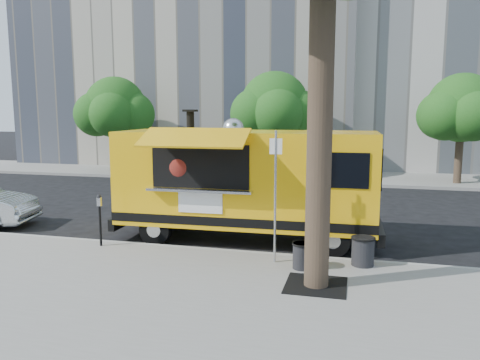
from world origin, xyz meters
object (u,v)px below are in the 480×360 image
object	(u,v)px
far_tree_a	(115,108)
trash_bin_right	(303,255)
sign_post	(275,189)
far_tree_b	(275,106)
food_truck	(245,181)
trash_bin_left	(363,250)
parking_meter	(100,214)
far_tree_c	(462,108)

from	to	relation	value
far_tree_a	trash_bin_right	bearing A→B (deg)	-49.16
far_tree_a	sign_post	world-z (taller)	far_tree_a
far_tree_b	sign_post	bearing A→B (deg)	-79.85
far_tree_b	food_truck	world-z (taller)	far_tree_b
sign_post	trash_bin_left	world-z (taller)	sign_post
parking_meter	trash_bin_left	xyz separation A→B (m)	(6.50, 0.05, -0.49)
far_tree_a	far_tree_b	world-z (taller)	far_tree_b
far_tree_c	far_tree_a	bearing A→B (deg)	-179.68
far_tree_b	far_tree_a	bearing A→B (deg)	-177.46
far_tree_c	parking_meter	distance (m)	17.82
parking_meter	trash_bin_left	distance (m)	6.52
parking_meter	trash_bin_right	xyz separation A→B (m)	(5.22, -0.49, -0.52)
food_truck	far_tree_c	bearing A→B (deg)	55.70
far_tree_b	trash_bin_left	world-z (taller)	far_tree_b
far_tree_c	trash_bin_right	xyz separation A→B (m)	(-5.78, -14.24, -3.26)
far_tree_c	food_truck	xyz separation A→B (m)	(-7.66, -11.83, -2.03)
far_tree_c	food_truck	distance (m)	14.24
parking_meter	far_tree_a	bearing A→B (deg)	117.15
parking_meter	food_truck	bearing A→B (deg)	29.86
far_tree_b	trash_bin_right	world-z (taller)	far_tree_b
far_tree_a	parking_meter	bearing A→B (deg)	-62.85
sign_post	parking_meter	size ratio (longest dim) A/B	2.25
food_truck	trash_bin_left	world-z (taller)	food_truck
far_tree_a	sign_post	distance (m)	18.14
far_tree_a	sign_post	xyz separation A→B (m)	(11.55, -13.85, -1.93)
parking_meter	trash_bin_right	bearing A→B (deg)	-5.34
parking_meter	trash_bin_right	world-z (taller)	parking_meter
far_tree_b	sign_post	distance (m)	14.61
far_tree_b	trash_bin_left	distance (m)	15.08
far_tree_a	parking_meter	distance (m)	15.59
far_tree_a	trash_bin_right	xyz separation A→B (m)	(12.22, -14.14, -3.32)
far_tree_a	trash_bin_right	distance (m)	18.98
far_tree_c	sign_post	world-z (taller)	far_tree_c
far_tree_c	parking_meter	xyz separation A→B (m)	(-11.00, -13.75, -2.74)
far_tree_a	sign_post	bearing A→B (deg)	-50.17
far_tree_a	trash_bin_right	world-z (taller)	far_tree_a
sign_post	trash_bin_left	bearing A→B (deg)	7.31
food_truck	far_tree_b	bearing A→B (deg)	94.93
far_tree_b	trash_bin_right	distance (m)	15.27
food_truck	sign_post	bearing A→B (deg)	-61.67
far_tree_c	parking_meter	world-z (taller)	far_tree_c
far_tree_b	far_tree_c	bearing A→B (deg)	-1.91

